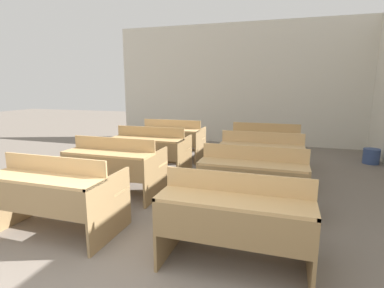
# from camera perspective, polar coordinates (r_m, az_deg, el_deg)

# --- Properties ---
(wall_back) EXTENTS (6.70, 0.06, 3.18)m
(wall_back) POSITION_cam_1_polar(r_m,az_deg,el_deg) (8.28, 8.31, 11.14)
(wall_back) COLOR beige
(wall_back) RESTS_ON ground_plane
(bench_front_left) EXTENTS (1.28, 0.78, 0.85)m
(bench_front_left) POSITION_cam_1_polar(r_m,az_deg,el_deg) (3.55, -24.41, -8.25)
(bench_front_left) COLOR #987A50
(bench_front_left) RESTS_ON ground_plane
(bench_front_right) EXTENTS (1.28, 0.78, 0.85)m
(bench_front_right) POSITION_cam_1_polar(r_m,az_deg,el_deg) (2.72, 8.44, -13.28)
(bench_front_right) COLOR olive
(bench_front_right) RESTS_ON ground_plane
(bench_second_left) EXTENTS (1.28, 0.78, 0.85)m
(bench_second_left) POSITION_cam_1_polar(r_m,az_deg,el_deg) (4.45, -14.47, -3.73)
(bench_second_left) COLOR #93744A
(bench_second_left) RESTS_ON ground_plane
(bench_second_right) EXTENTS (1.28, 0.78, 0.85)m
(bench_second_right) POSITION_cam_1_polar(r_m,az_deg,el_deg) (3.82, 11.59, -6.08)
(bench_second_right) COLOR #94764B
(bench_second_right) RESTS_ON ground_plane
(bench_third_left) EXTENTS (1.28, 0.78, 0.85)m
(bench_third_left) POSITION_cam_1_polar(r_m,az_deg,el_deg) (5.43, -7.85, -0.80)
(bench_third_left) COLOR olive
(bench_third_left) RESTS_ON ground_plane
(bench_third_right) EXTENTS (1.28, 0.78, 0.85)m
(bench_third_right) POSITION_cam_1_polar(r_m,az_deg,el_deg) (4.93, 13.08, -2.22)
(bench_third_right) COLOR #997B51
(bench_third_right) RESTS_ON ground_plane
(bench_back_left) EXTENTS (1.28, 0.78, 0.85)m
(bench_back_left) POSITION_cam_1_polar(r_m,az_deg,el_deg) (6.46, -3.80, 1.20)
(bench_back_left) COLOR #997B51
(bench_back_left) RESTS_ON ground_plane
(bench_back_right) EXTENTS (1.28, 0.78, 0.85)m
(bench_back_right) POSITION_cam_1_polar(r_m,az_deg,el_deg) (6.04, 13.79, 0.20)
(bench_back_right) COLOR olive
(bench_back_right) RESTS_ON ground_plane
(wastepaper_bin) EXTENTS (0.31, 0.31, 0.31)m
(wastepaper_bin) POSITION_cam_1_polar(r_m,az_deg,el_deg) (7.11, 30.97, -2.01)
(wastepaper_bin) COLOR #33477A
(wastepaper_bin) RESTS_ON ground_plane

